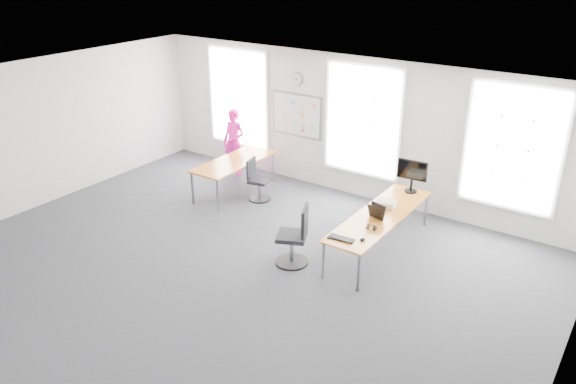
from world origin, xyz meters
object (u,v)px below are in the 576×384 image
Objects in this scene: desk_left at (234,163)px; headphones at (371,227)px; monitor at (412,173)px; desk_right at (380,217)px; chair_right at (295,239)px; keyboard at (341,239)px; person at (234,142)px; chair_left at (257,182)px.

desk_left is 4.02m from headphones.
desk_left is 3.86m from monitor.
desk_left is at bearing 172.18° from desk_right.
desk_left is at bearing -173.10° from monitor.
monitor is at bearing 133.74° from chair_right.
keyboard is 0.67× the size of monitor.
person reaches higher than desk_left.
person reaches higher than monitor.
headphones is (3.25, -1.13, 0.35)m from chair_left.
desk_left is 1.91× the size of chair_right.
person is at bearing 44.07° from chair_left.
chair_right is at bearing -32.17° from desk_left.
monitor is at bearing 76.93° from keyboard.
headphones is at bearing 95.60° from chair_right.
person is at bearing 129.55° from desk_left.
keyboard is (0.84, 0.06, 0.24)m from chair_right.
desk_left is (-3.74, 0.51, 0.03)m from desk_right.
desk_left is 0.68m from chair_left.
keyboard reaches higher than desk_right.
headphones is (3.86, -1.12, 0.06)m from desk_left.
chair_left is (-2.16, 1.75, -0.07)m from chair_right.
chair_left is at bearing 170.56° from desk_right.
chair_right is 2.72m from monitor.
monitor reaches higher than chair_left.
desk_right is 0.63m from headphones.
chair_left reaches higher than desk_left.
headphones is (4.58, -1.99, -0.05)m from person.
person is (-0.72, 0.87, 0.11)m from desk_left.
keyboard is at bearing -97.40° from monitor.
monitor is (0.99, 2.45, 0.61)m from chair_right.
chair_left reaches higher than headphones.
chair_right is at bearing -142.08° from chair_left.
monitor is at bearing 88.47° from desk_right.
desk_left is 4.79× the size of keyboard.
person is 9.83× the size of headphones.
chair_left is 3.30m from monitor.
headphones is at bearing -78.38° from desk_right.
keyboard is (3.62, -1.69, 0.03)m from desk_left.
headphones is at bearing -90.82° from monitor.
chair_right is (2.77, -1.75, -0.21)m from desk_left.
chair_right reaches higher than headphones.
chair_left is 5.62× the size of headphones.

